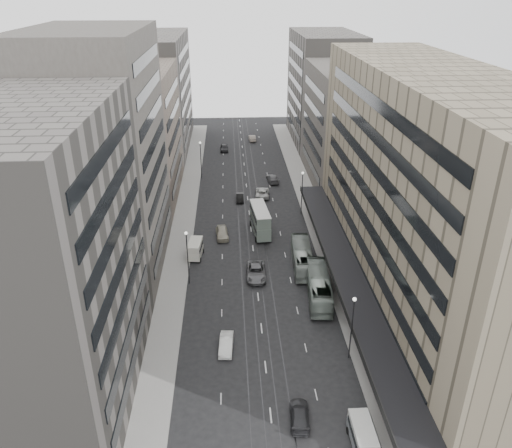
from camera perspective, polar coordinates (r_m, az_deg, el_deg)
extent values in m
plane|color=black|center=(63.10, 0.69, -12.38)|extent=(220.00, 220.00, 0.00)
cube|color=gray|center=(96.53, 6.32, 1.88)|extent=(4.00, 125.00, 0.15)
cube|color=gray|center=(95.65, -8.02, 1.54)|extent=(4.00, 125.00, 0.15)
cube|color=gray|center=(67.11, 18.95, 3.40)|extent=(15.00, 60.00, 30.00)
cube|color=black|center=(69.06, 10.28, -5.11)|extent=(4.40, 60.00, 0.50)
cube|color=#46423D|center=(107.92, 10.48, 10.92)|extent=(15.00, 28.00, 24.00)
cube|color=#5B5752|center=(136.12, 7.69, 15.03)|extent=(15.00, 32.00, 28.00)
cube|color=#5B5752|center=(51.17, -23.42, -4.53)|extent=(15.00, 28.00, 30.00)
cube|color=#46423D|center=(74.11, -17.25, 7.38)|extent=(15.00, 26.00, 34.00)
cube|color=#6A5F52|center=(100.68, -13.59, 9.85)|extent=(15.00, 28.00, 25.00)
cube|color=#5B5752|center=(132.08, -11.35, 14.44)|extent=(15.00, 38.00, 28.00)
cylinder|color=#262628|center=(58.12, 10.85, -11.78)|extent=(0.16, 0.16, 8.00)
sphere|color=silver|center=(55.75, 11.20, -8.44)|extent=(0.44, 0.44, 0.44)
cylinder|color=#262628|center=(92.37, 5.26, 3.44)|extent=(0.16, 0.16, 8.00)
sphere|color=silver|center=(90.90, 5.37, 5.83)|extent=(0.44, 0.44, 0.44)
cylinder|color=#262628|center=(71.00, -7.80, -3.99)|extent=(0.16, 0.16, 8.00)
sphere|color=silver|center=(69.07, -8.00, -1.04)|extent=(0.44, 0.44, 0.44)
cylinder|color=#262628|center=(110.33, -6.31, 7.18)|extent=(0.16, 0.16, 8.00)
sphere|color=silver|center=(109.10, -6.42, 9.22)|extent=(0.44, 0.44, 0.44)
imported|color=gray|center=(69.21, 7.19, -7.05)|extent=(3.95, 12.32, 3.37)
imported|color=gray|center=(76.06, 5.30, -3.77)|extent=(3.37, 11.63, 3.20)
cube|color=slate|center=(85.61, 0.47, -0.10)|extent=(3.20, 8.80, 2.20)
cube|color=slate|center=(84.73, 0.47, 1.15)|extent=(3.12, 8.45, 1.91)
cube|color=silver|center=(84.31, 0.48, 1.77)|extent=(3.20, 8.80, 0.11)
cylinder|color=black|center=(83.20, -0.01, -1.76)|extent=(0.36, 0.98, 0.96)
cylinder|color=black|center=(83.56, 1.61, -1.65)|extent=(0.36, 0.98, 0.96)
cylinder|color=black|center=(88.68, -0.61, 0.07)|extent=(0.36, 0.98, 0.96)
cylinder|color=black|center=(89.01, 0.91, 0.17)|extent=(0.36, 0.98, 0.96)
cube|color=slate|center=(51.32, 12.04, -22.88)|extent=(1.93, 4.58, 1.19)
cube|color=#B3B3AE|center=(50.53, 12.15, -22.08)|extent=(1.89, 4.49, 0.94)
cylinder|color=black|center=(52.51, 10.45, -22.21)|extent=(0.19, 0.68, 0.68)
cylinder|color=black|center=(52.94, 12.63, -21.97)|extent=(0.19, 0.68, 0.68)
cube|color=silver|center=(79.04, -6.95, -3.12)|extent=(2.41, 4.52, 1.34)
cube|color=beige|center=(78.48, -6.99, -2.36)|extent=(2.36, 4.43, 1.05)
cylinder|color=black|center=(78.31, -7.79, -4.03)|extent=(0.27, 0.71, 0.69)
cylinder|color=black|center=(77.98, -6.38, -4.08)|extent=(0.27, 0.71, 0.69)
cylinder|color=black|center=(80.76, -7.44, -3.02)|extent=(0.27, 0.71, 0.69)
cylinder|color=black|center=(80.44, -6.07, -3.06)|extent=(0.27, 0.71, 0.69)
imported|color=white|center=(60.47, -3.43, -13.53)|extent=(1.85, 4.52, 1.46)
imported|color=#5F5E61|center=(73.43, 0.00, -5.51)|extent=(2.91, 6.06, 1.66)
imported|color=#2B2B2D|center=(52.78, 5.00, -20.91)|extent=(2.36, 4.88, 1.37)
imported|color=#A7A08B|center=(84.70, -3.89, -1.02)|extent=(2.38, 5.13, 1.70)
imported|color=black|center=(99.03, -1.85, 3.04)|extent=(1.47, 4.10, 1.35)
imported|color=#B5B4B0|center=(101.11, 0.73, 3.63)|extent=(3.19, 6.03, 1.62)
imported|color=#504F51|center=(108.69, 1.89, 5.23)|extent=(2.70, 5.56, 1.56)
imported|color=black|center=(129.91, -3.66, 8.70)|extent=(2.06, 4.91, 1.66)
imported|color=#A09284|center=(138.41, -0.44, 9.81)|extent=(1.90, 4.83, 1.57)
imported|color=black|center=(54.46, 14.71, -19.53)|extent=(0.66, 0.45, 1.74)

